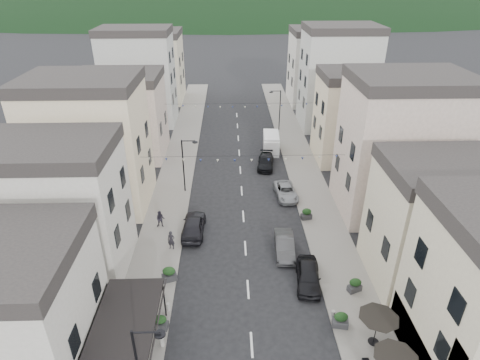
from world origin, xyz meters
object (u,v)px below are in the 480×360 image
object	(u,v)px
parked_car_c	(286,191)
pedestrian_b	(160,219)
parked_car_d	(266,162)
parked_car_e	(194,225)
pedestrian_a	(171,240)
parked_car_a	(308,276)
parked_car_b	(285,245)
delivery_van	(271,142)

from	to	relation	value
parked_car_c	pedestrian_b	world-z (taller)	pedestrian_b
parked_car_d	parked_car_e	bearing A→B (deg)	-112.15
parked_car_d	pedestrian_a	world-z (taller)	pedestrian_a
parked_car_a	pedestrian_a	bearing A→B (deg)	164.47
parked_car_c	pedestrian_a	distance (m)	13.92
parked_car_b	parked_car_d	world-z (taller)	parked_car_b
parked_car_c	parked_car_d	world-z (taller)	parked_car_d
pedestrian_b	parked_car_b	bearing A→B (deg)	-17.04
parked_car_b	parked_car_c	bearing A→B (deg)	84.63
parked_car_b	parked_car_c	xyz separation A→B (m)	(1.32, 9.29, -0.10)
parked_car_c	parked_car_e	distance (m)	11.14
parked_car_a	pedestrian_b	xyz separation A→B (m)	(-12.31, 7.77, 0.19)
parked_car_c	parked_car_e	xyz separation A→B (m)	(-9.20, -6.28, 0.21)
parked_car_d	parked_car_e	size ratio (longest dim) A/B	0.94
parked_car_a	delivery_van	xyz separation A→B (m)	(-0.41, 25.16, 0.42)
parked_car_a	parked_car_e	world-z (taller)	parked_car_e
parked_car_d	parked_car_a	bearing A→B (deg)	-78.15
parked_car_e	delivery_van	xyz separation A→B (m)	(8.79, 18.33, 0.34)
parked_car_b	pedestrian_b	distance (m)	11.68
parked_car_a	pedestrian_a	distance (m)	11.79
pedestrian_a	parked_car_d	bearing A→B (deg)	68.07
pedestrian_a	delivery_van	bearing A→B (deg)	71.86
parked_car_a	parked_car_e	size ratio (longest dim) A/B	0.90
parked_car_c	pedestrian_a	world-z (taller)	pedestrian_a
parked_car_b	parked_car_e	size ratio (longest dim) A/B	0.89
parked_car_b	delivery_van	xyz separation A→B (m)	(0.92, 21.35, 0.45)
pedestrian_a	pedestrian_b	xyz separation A→B (m)	(-1.40, 3.31, -0.03)
parked_car_e	parked_car_a	bearing A→B (deg)	145.57
parked_car_a	pedestrian_b	bearing A→B (deg)	154.45
delivery_van	parked_car_a	bearing A→B (deg)	-85.46
parked_car_d	delivery_van	bearing A→B (deg)	84.76
parked_car_c	pedestrian_b	size ratio (longest dim) A/B	2.72
parked_car_d	pedestrian_b	size ratio (longest dim) A/B	2.78
parked_car_e	delivery_van	bearing A→B (deg)	-113.50
parked_car_a	pedestrian_a	world-z (taller)	pedestrian_a
parked_car_c	pedestrian_a	xyz separation A→B (m)	(-10.91, -8.64, 0.35)
parked_car_b	pedestrian_b	size ratio (longest dim) A/B	2.65
delivery_van	pedestrian_b	bearing A→B (deg)	-120.78
delivery_van	pedestrian_b	distance (m)	21.07
parked_car_d	parked_car_e	xyz separation A→B (m)	(-7.68, -13.46, 0.17)
pedestrian_a	parked_car_e	bearing A→B (deg)	62.91
parked_car_e	pedestrian_a	bearing A→B (deg)	56.26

